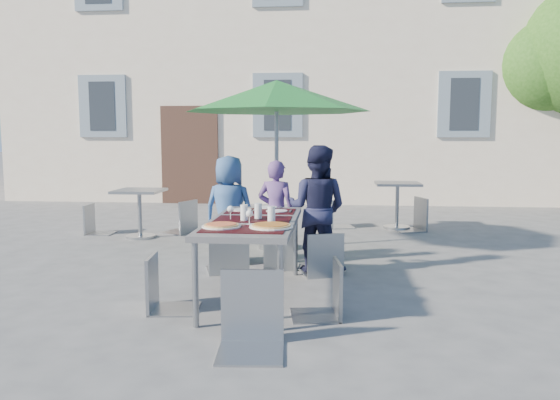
# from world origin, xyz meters

# --- Properties ---
(ground) EXTENTS (90.00, 90.00, 0.00)m
(ground) POSITION_xyz_m (0.00, 0.00, 0.00)
(ground) COLOR #4E4D50
(ground) RESTS_ON ground
(building) EXTENTS (13.60, 8.20, 11.10)m
(building) POSITION_xyz_m (-0.00, 11.50, 4.85)
(building) COLOR beige
(building) RESTS_ON ground
(dining_table) EXTENTS (0.80, 1.85, 0.76)m
(dining_table) POSITION_xyz_m (0.49, 0.39, 0.70)
(dining_table) COLOR #3F3E43
(dining_table) RESTS_ON ground
(pizza_near_left) EXTENTS (0.34, 0.34, 0.03)m
(pizza_near_left) POSITION_xyz_m (0.29, -0.09, 0.77)
(pizza_near_left) COLOR white
(pizza_near_left) RESTS_ON dining_table
(pizza_near_right) EXTENTS (0.37, 0.37, 0.03)m
(pizza_near_right) POSITION_xyz_m (0.71, -0.07, 0.77)
(pizza_near_right) COLOR white
(pizza_near_right) RESTS_ON dining_table
(glassware) EXTENTS (0.47, 0.41, 0.15)m
(glassware) POSITION_xyz_m (0.51, 0.29, 0.83)
(glassware) COLOR silver
(glassware) RESTS_ON dining_table
(place_settings) EXTENTS (0.64, 0.50, 0.01)m
(place_settings) POSITION_xyz_m (0.49, 1.03, 0.76)
(place_settings) COLOR white
(place_settings) RESTS_ON dining_table
(child_0) EXTENTS (0.70, 0.52, 1.30)m
(child_0) POSITION_xyz_m (-0.01, 1.79, 0.65)
(child_0) COLOR #305085
(child_0) RESTS_ON ground
(child_1) EXTENTS (0.51, 0.39, 1.25)m
(child_1) POSITION_xyz_m (0.56, 1.75, 0.62)
(child_1) COLOR #583B79
(child_1) RESTS_ON ground
(child_2) EXTENTS (0.78, 0.58, 1.43)m
(child_2) POSITION_xyz_m (1.06, 1.47, 0.71)
(child_2) COLOR #1A1B39
(child_2) RESTS_ON ground
(chair_0) EXTENTS (0.57, 0.57, 1.01)m
(chair_0) POSITION_xyz_m (0.07, 1.28, 0.60)
(chair_0) COLOR #90969B
(chair_0) RESTS_ON ground
(chair_1) EXTENTS (0.39, 0.40, 0.86)m
(chair_1) POSITION_xyz_m (0.65, 1.52, 0.50)
(chair_1) COLOR #8E9599
(chair_1) RESTS_ON ground
(chair_2) EXTENTS (0.52, 0.53, 0.93)m
(chair_2) POSITION_xyz_m (1.13, 1.24, 0.54)
(chair_2) COLOR gray
(chair_2) RESTS_ON ground
(chair_3) EXTENTS (0.46, 0.45, 0.93)m
(chair_3) POSITION_xyz_m (-0.24, -0.08, 0.54)
(chair_3) COLOR gray
(chair_3) RESTS_ON ground
(chair_4) EXTENTS (0.46, 0.45, 0.91)m
(chair_4) POSITION_xyz_m (1.19, -0.11, 0.53)
(chair_4) COLOR gray
(chair_4) RESTS_ON ground
(chair_5) EXTENTS (0.50, 0.51, 1.05)m
(chair_5) POSITION_xyz_m (0.66, -0.86, 0.62)
(chair_5) COLOR #92969D
(chair_5) RESTS_ON ground
(patio_umbrella) EXTENTS (2.50, 2.50, 2.26)m
(patio_umbrella) POSITION_xyz_m (0.47, 2.69, 2.04)
(patio_umbrella) COLOR #AAAEB2
(patio_umbrella) RESTS_ON ground
(cafe_table_0) EXTENTS (0.68, 0.68, 0.73)m
(cafe_table_0) POSITION_xyz_m (-1.66, 3.25, 0.49)
(cafe_table_0) COLOR #AAAEB2
(cafe_table_0) RESTS_ON ground
(bg_chair_l_0) EXTENTS (0.40, 0.40, 0.88)m
(bg_chair_l_0) POSITION_xyz_m (-2.48, 3.51, 0.51)
(bg_chair_l_0) COLOR gray
(bg_chair_l_0) RESTS_ON ground
(bg_chair_r_0) EXTENTS (0.58, 0.58, 0.99)m
(bg_chair_r_0) POSITION_xyz_m (-1.11, 3.69, 0.58)
(bg_chair_r_0) COLOR #93979E
(bg_chair_r_0) RESTS_ON ground
(cafe_table_1) EXTENTS (0.72, 0.72, 0.77)m
(cafe_table_1) POSITION_xyz_m (2.29, 4.46, 0.53)
(cafe_table_1) COLOR #AAAEB2
(cafe_table_1) RESTS_ON ground
(bg_chair_l_1) EXTENTS (0.49, 0.49, 0.92)m
(bg_chair_l_1) POSITION_xyz_m (1.28, 4.49, 0.54)
(bg_chair_l_1) COLOR #90959B
(bg_chair_l_1) RESTS_ON ground
(bg_chair_r_1) EXTENTS (0.57, 0.57, 1.02)m
(bg_chair_r_1) POSITION_xyz_m (2.56, 4.31, 0.60)
(bg_chair_r_1) COLOR gray
(bg_chair_r_1) RESTS_ON ground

